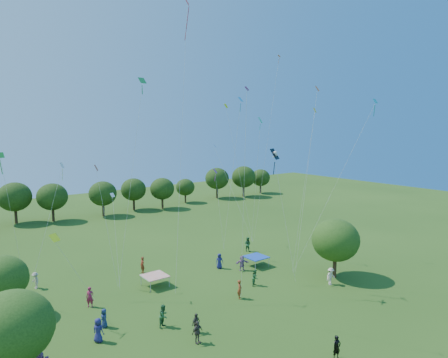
% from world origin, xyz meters
% --- Properties ---
extents(near_tree_west, '(4.75, 4.75, 5.97)m').
position_xyz_m(near_tree_west, '(-16.80, 12.27, 3.83)').
color(near_tree_west, '#422B19').
rests_on(near_tree_west, ground).
extents(near_tree_north, '(4.18, 4.18, 5.10)m').
position_xyz_m(near_tree_north, '(-15.83, 22.88, 3.22)').
color(near_tree_north, '#422B19').
rests_on(near_tree_north, ground).
extents(near_tree_east, '(4.81, 4.81, 6.10)m').
position_xyz_m(near_tree_east, '(12.75, 11.94, 3.92)').
color(near_tree_east, '#422B19').
rests_on(near_tree_east, ground).
extents(treeline, '(88.01, 8.77, 6.77)m').
position_xyz_m(treeline, '(-1.73, 55.43, 4.09)').
color(treeline, '#422B19').
rests_on(treeline, ground).
extents(tent_red_stripe, '(2.20, 2.20, 1.10)m').
position_xyz_m(tent_red_stripe, '(-3.08, 21.00, 1.04)').
color(tent_red_stripe, '#CB4117').
rests_on(tent_red_stripe, ground).
extents(tent_blue, '(2.20, 2.20, 1.10)m').
position_xyz_m(tent_blue, '(8.51, 19.28, 1.04)').
color(tent_blue, '#1A44A9').
rests_on(tent_blue, ground).
extents(man_in_black, '(0.67, 0.51, 1.61)m').
position_xyz_m(man_in_black, '(0.81, 2.68, 0.80)').
color(man_in_black, black).
rests_on(man_in_black, ground).
extents(crowd_person_0, '(0.86, 0.99, 1.77)m').
position_xyz_m(crowd_person_0, '(-11.07, 14.39, 0.88)').
color(crowd_person_0, navy).
rests_on(crowd_person_0, ground).
extents(crowd_person_1, '(0.46, 0.68, 1.77)m').
position_xyz_m(crowd_person_1, '(-2.49, 24.95, 0.88)').
color(crowd_person_1, maroon).
rests_on(crowd_person_1, ground).
extents(crowd_person_2, '(1.00, 0.88, 1.79)m').
position_xyz_m(crowd_person_2, '(-6.26, 13.49, 0.89)').
color(crowd_person_2, '#265A2E').
rests_on(crowd_person_2, ground).
extents(crowd_person_3, '(1.12, 0.52, 1.71)m').
position_xyz_m(crowd_person_3, '(10.79, 10.90, 0.85)').
color(crowd_person_3, beige).
rests_on(crowd_person_3, ground).
extents(crowd_person_4, '(1.03, 0.59, 1.66)m').
position_xyz_m(crowd_person_4, '(-5.52, 9.91, 0.83)').
color(crowd_person_4, '#423B35').
rests_on(crowd_person_4, ground).
extents(crowd_person_6, '(0.44, 0.76, 1.49)m').
position_xyz_m(crowd_person_6, '(-9.96, 16.19, 0.74)').
color(crowd_person_6, navy).
rests_on(crowd_person_6, ground).
extents(crowd_person_7, '(0.79, 0.73, 1.77)m').
position_xyz_m(crowd_person_7, '(-9.63, 20.34, 0.89)').
color(crowd_person_7, maroon).
rests_on(crowd_person_7, ground).
extents(crowd_person_8, '(0.90, 0.78, 1.61)m').
position_xyz_m(crowd_person_8, '(4.77, 15.24, 0.80)').
color(crowd_person_8, '#2A6432').
rests_on(crowd_person_8, ground).
extents(crowd_person_9, '(0.65, 1.12, 1.61)m').
position_xyz_m(crowd_person_9, '(-12.44, 27.43, 0.80)').
color(crowd_person_9, tan).
rests_on(crowd_person_9, ground).
extents(crowd_person_10, '(0.98, 0.68, 1.53)m').
position_xyz_m(crowd_person_10, '(-4.79, 11.19, 0.76)').
color(crowd_person_10, '#3B372F').
rests_on(crowd_person_10, ground).
extents(crowd_person_11, '(1.62, 1.06, 1.64)m').
position_xyz_m(crowd_person_11, '(6.39, 19.17, 0.82)').
color(crowd_person_11, '#834E87').
rests_on(crowd_person_11, ground).
extents(crowd_person_12, '(0.93, 0.76, 1.67)m').
position_xyz_m(crowd_person_12, '(4.82, 21.15, 0.83)').
color(crowd_person_12, navy).
rests_on(crowd_person_12, ground).
extents(crowd_person_13, '(0.72, 0.77, 1.74)m').
position_xyz_m(crowd_person_13, '(1.67, 13.87, 0.87)').
color(crowd_person_13, maroon).
rests_on(crowd_person_13, ground).
extents(crowd_person_14, '(0.77, 1.00, 1.80)m').
position_xyz_m(crowd_person_14, '(11.25, 23.90, 0.90)').
color(crowd_person_14, '#275C33').
rests_on(crowd_person_14, ground).
extents(pirate_kite, '(1.68, 2.46, 12.12)m').
position_xyz_m(pirate_kite, '(5.17, 13.14, 12.72)').
color(pirate_kite, black).
extents(red_high_kite, '(5.02, 5.40, 26.02)m').
position_xyz_m(red_high_kite, '(-0.09, 19.81, 22.00)').
color(red_high_kite, red).
extents(small_kite_0, '(0.82, 3.02, 10.70)m').
position_xyz_m(small_kite_0, '(-7.71, 22.23, 10.05)').
color(small_kite_0, '#E43F0D').
extents(small_kite_1, '(2.08, 0.97, 15.86)m').
position_xyz_m(small_kite_1, '(9.24, 12.74, 13.04)').
color(small_kite_1, yellow).
extents(small_kite_2, '(1.94, 3.62, 16.85)m').
position_xyz_m(small_kite_2, '(10.18, 25.75, 14.26)').
color(small_kite_2, '#BCDE13').
extents(small_kite_3, '(1.87, 2.99, 12.13)m').
position_xyz_m(small_kite_3, '(-15.08, 22.61, 10.87)').
color(small_kite_3, '#18842B').
extents(small_kite_4, '(1.49, 6.74, 11.84)m').
position_xyz_m(small_kite_4, '(10.65, 28.49, 10.69)').
color(small_kite_4, '#123FB7').
extents(small_kite_5, '(0.73, 1.80, 9.27)m').
position_xyz_m(small_kite_5, '(6.75, 24.32, 9.15)').
color(small_kite_5, '#9A1992').
extents(small_kite_6, '(1.36, 3.90, 7.90)m').
position_xyz_m(small_kite_6, '(-6.37, 22.50, 7.39)').
color(small_kite_6, white).
extents(small_kite_7, '(5.28, 5.04, 16.59)m').
position_xyz_m(small_kite_7, '(11.59, 9.34, 13.77)').
color(small_kite_7, '#0B90A8').
extents(small_kite_8, '(2.16, 2.15, 22.37)m').
position_xyz_m(small_kite_8, '(13.18, 22.23, 15.87)').
color(small_kite_8, '#D4480C').
extents(small_kite_9, '(3.79, 1.18, 18.06)m').
position_xyz_m(small_kite_9, '(10.62, 13.57, 15.20)').
color(small_kite_9, '#F5500C').
extents(small_kite_10, '(3.34, 0.77, 6.10)m').
position_xyz_m(small_kite_10, '(-12.47, 18.31, 6.60)').
color(small_kite_10, '#E9F816').
extents(small_kite_11, '(3.48, 0.91, 18.42)m').
position_xyz_m(small_kite_11, '(-4.62, 20.55, 16.00)').
color(small_kite_11, '#167B37').
extents(small_kite_12, '(1.28, 2.25, 17.27)m').
position_xyz_m(small_kite_12, '(7.63, 21.60, 15.04)').
color(small_kite_12, '#1587D4').
extents(small_kite_13, '(1.79, 2.66, 16.90)m').
position_xyz_m(small_kite_13, '(-1.03, 10.12, 12.36)').
color(small_kite_13, '#761996').
extents(small_kite_14, '(4.09, 2.54, 10.70)m').
position_xyz_m(small_kite_14, '(-10.13, 26.66, 9.99)').
color(small_kite_14, white).
extents(small_kite_15, '(1.06, 2.54, 15.16)m').
position_xyz_m(small_kite_15, '(11.00, 21.75, 13.98)').
color(small_kite_15, '#0DACCB').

